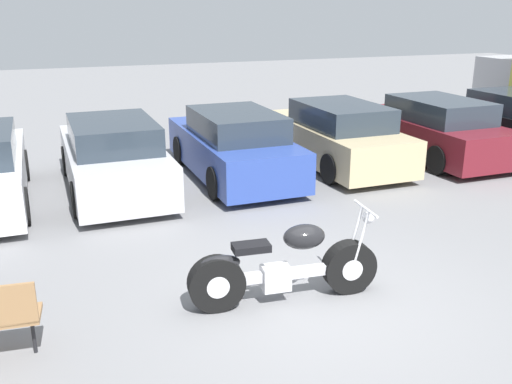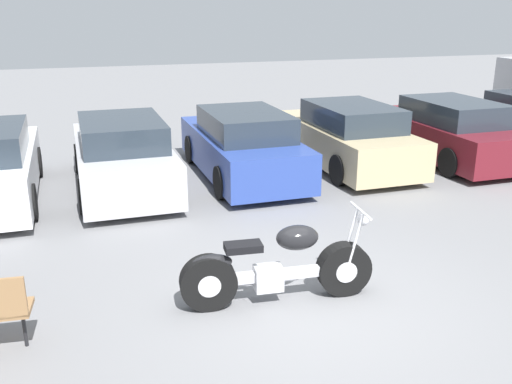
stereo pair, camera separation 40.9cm
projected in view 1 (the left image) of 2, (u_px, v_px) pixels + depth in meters
ground_plane at (322, 303)px, 6.95m from camera, size 60.00×60.00×0.00m
motorcycle at (284, 267)px, 6.88m from camera, size 2.38×0.68×1.11m
parked_car_silver at (113, 157)px, 11.01m from camera, size 1.79×4.39×1.42m
parked_car_blue at (233, 146)px, 11.90m from camera, size 1.79×4.39×1.42m
parked_car_champagne at (336, 136)px, 12.82m from camera, size 1.79×4.39×1.42m
parked_car_maroon at (432, 130)px, 13.48m from camera, size 1.79×4.39×1.42m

